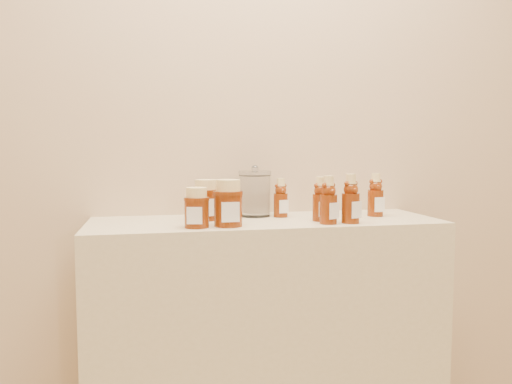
{
  "coord_description": "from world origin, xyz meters",
  "views": [
    {
      "loc": [
        -0.38,
        -0.11,
        1.14
      ],
      "look_at": [
        -0.04,
        1.52,
        1.0
      ],
      "focal_mm": 35.0,
      "sensor_mm": 36.0,
      "label": 1
    }
  ],
  "objects": [
    {
      "name": "glass_canister",
      "position": [
        -0.02,
        1.65,
        0.99
      ],
      "size": [
        0.16,
        0.16,
        0.18
      ],
      "primitive_type": null,
      "rotation": [
        0.0,
        0.0,
        0.41
      ],
      "color": "white",
      "rests_on": "display_table"
    },
    {
      "name": "honey_jar_back",
      "position": [
        -0.2,
        1.59,
        0.97
      ],
      "size": [
        0.11,
        0.11,
        0.14
      ],
      "primitive_type": null,
      "rotation": [
        0.0,
        0.0,
        0.34
      ],
      "color": "#581C06",
      "rests_on": "display_table"
    },
    {
      "name": "bear_bottle_front_left",
      "position": [
        0.18,
        1.42,
        0.99
      ],
      "size": [
        0.08,
        0.08,
        0.18
      ],
      "primitive_type": null,
      "rotation": [
        0.0,
        0.0,
        0.37
      ],
      "color": "#581C06",
      "rests_on": "display_table"
    },
    {
      "name": "bear_bottle_back_mid",
      "position": [
        0.18,
        1.49,
        0.98
      ],
      "size": [
        0.06,
        0.06,
        0.17
      ],
      "primitive_type": null,
      "rotation": [
        0.0,
        0.0,
        0.11
      ],
      "color": "#581C06",
      "rests_on": "display_table"
    },
    {
      "name": "bear_bottle_back_right",
      "position": [
        0.41,
        1.56,
        0.99
      ],
      "size": [
        0.07,
        0.07,
        0.18
      ],
      "primitive_type": null,
      "rotation": [
        0.0,
        0.0,
        0.1
      ],
      "color": "#581C06",
      "rests_on": "display_table"
    },
    {
      "name": "bear_bottle_front_right",
      "position": [
        0.26,
        1.42,
        0.99
      ],
      "size": [
        0.08,
        0.08,
        0.18
      ],
      "primitive_type": null,
      "rotation": [
        0.0,
        0.0,
        0.33
      ],
      "color": "#581C06",
      "rests_on": "display_table"
    },
    {
      "name": "display_table",
      "position": [
        0.0,
        1.55,
        0.45
      ],
      "size": [
        1.2,
        0.4,
        0.9
      ],
      "primitive_type": "cube",
      "color": "#C7B891",
      "rests_on": "ground"
    },
    {
      "name": "honey_jar_front",
      "position": [
        -0.15,
        1.44,
        0.97
      ],
      "size": [
        0.09,
        0.09,
        0.15
      ],
      "primitive_type": null,
      "rotation": [
        0.0,
        0.0,
        0.01
      ],
      "color": "#581C06",
      "rests_on": "display_table"
    },
    {
      "name": "honey_jar_left",
      "position": [
        -0.25,
        1.43,
        0.96
      ],
      "size": [
        0.1,
        0.1,
        0.13
      ],
      "primitive_type": null,
      "rotation": [
        0.0,
        0.0,
        -0.27
      ],
      "color": "#581C06",
      "rests_on": "display_table"
    },
    {
      "name": "wall_back",
      "position": [
        0.0,
        1.75,
        1.35
      ],
      "size": [
        3.5,
        0.02,
        2.7
      ],
      "primitive_type": "cube",
      "color": "tan",
      "rests_on": "ground"
    },
    {
      "name": "bear_bottle_back_left",
      "position": [
        0.07,
        1.61,
        0.98
      ],
      "size": [
        0.06,
        0.06,
        0.16
      ],
      "primitive_type": null,
      "rotation": [
        0.0,
        0.0,
        0.2
      ],
      "color": "#581C06",
      "rests_on": "display_table"
    }
  ]
}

